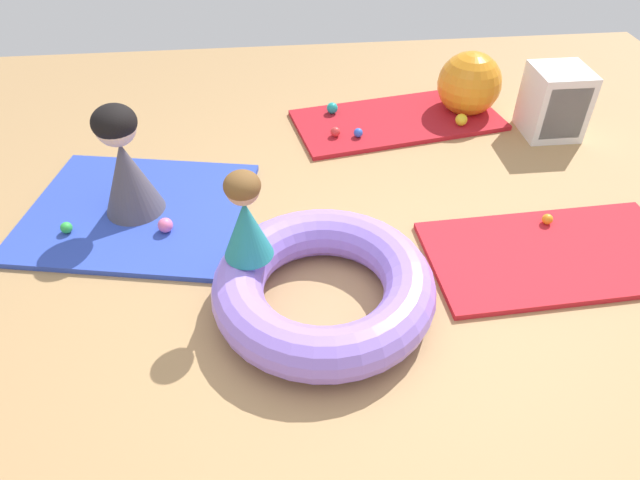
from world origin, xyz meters
TOP-DOWN VIEW (x-y plane):
  - ground_plane at (0.00, 0.00)m, footprint 8.00×8.00m
  - gym_mat_near_right at (1.50, 0.29)m, footprint 1.65×0.92m
  - gym_mat_far_right at (0.87, 2.14)m, footprint 1.89×1.12m
  - gym_mat_far_left at (-1.22, 1.04)m, footprint 1.72×1.55m
  - inflatable_cushion at (-0.02, 0.03)m, footprint 1.27×1.27m
  - child_in_teal at (-0.42, 0.19)m, footprint 0.40×0.40m
  - adult_seated at (-1.22, 1.04)m, footprint 0.43×0.43m
  - play_ball_green at (-1.64, 0.82)m, footprint 0.08×0.08m
  - play_ball_pink at (-0.99, 0.76)m, footprint 0.10×0.10m
  - play_ball_red at (0.29, 1.89)m, footprint 0.08×0.08m
  - play_ball_yellow at (1.38, 1.96)m, footprint 0.10×0.10m
  - play_ball_blue at (0.47, 1.86)m, footprint 0.08×0.08m
  - play_ball_teal at (0.31, 2.29)m, footprint 0.10×0.10m
  - play_ball_orange at (1.56, 0.58)m, footprint 0.07×0.07m
  - exercise_ball_large at (1.51, 2.26)m, footprint 0.55×0.55m
  - storage_cube at (2.10, 1.81)m, footprint 0.44×0.44m

SIDE VIEW (x-z plane):
  - ground_plane at x=0.00m, z-range 0.00..0.00m
  - gym_mat_near_right at x=1.50m, z-range 0.00..0.04m
  - gym_mat_far_right at x=0.87m, z-range 0.00..0.04m
  - gym_mat_far_left at x=-1.22m, z-range 0.00..0.04m
  - play_ball_orange at x=1.56m, z-range 0.04..0.11m
  - play_ball_blue at x=0.47m, z-range 0.04..0.12m
  - play_ball_green at x=-1.64m, z-range 0.04..0.12m
  - play_ball_red at x=0.29m, z-range 0.04..0.12m
  - play_ball_teal at x=0.31m, z-range 0.04..0.14m
  - play_ball_pink at x=-0.99m, z-range 0.04..0.14m
  - play_ball_yellow at x=1.38m, z-range 0.04..0.14m
  - inflatable_cushion at x=-0.02m, z-range 0.00..0.29m
  - exercise_ball_large at x=1.51m, z-range 0.00..0.55m
  - storage_cube at x=2.10m, z-range 0.00..0.56m
  - adult_seated at x=-1.22m, z-range 0.03..0.81m
  - child_in_teal at x=-0.42m, z-range 0.29..0.83m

